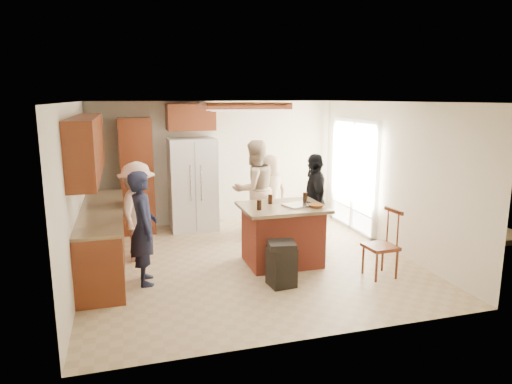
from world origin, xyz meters
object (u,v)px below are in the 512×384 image
object	(u,v)px
refrigerator	(193,184)
person_behind_right	(270,194)
person_behind_left	(254,189)
trash_bin	(281,264)
person_counter	(138,212)
kitchen_island	(282,234)
person_front_left	(143,228)
spindle_chair	(382,246)
person_side_right	(314,202)

from	to	relation	value
refrigerator	person_behind_right	bearing A→B (deg)	-24.09
person_behind_left	trash_bin	xyz separation A→B (m)	(-0.27, -2.29, -0.59)
person_counter	kitchen_island	world-z (taller)	person_counter
person_front_left	spindle_chair	xyz separation A→B (m)	(3.31, -0.73, -0.35)
person_behind_left	spindle_chair	distance (m)	2.72
person_side_right	trash_bin	bearing A→B (deg)	-25.32
kitchen_island	spindle_chair	world-z (taller)	spindle_chair
trash_bin	person_front_left	bearing A→B (deg)	160.34
person_counter	trash_bin	bearing A→B (deg)	-115.61
person_behind_right	person_side_right	distance (m)	1.24
person_front_left	refrigerator	distance (m)	2.75
person_front_left	spindle_chair	distance (m)	3.40
kitchen_island	person_behind_right	bearing A→B (deg)	78.43
person_front_left	refrigerator	bearing A→B (deg)	-25.21
person_counter	kitchen_island	size ratio (longest dim) A/B	1.24
person_front_left	person_behind_left	world-z (taller)	person_behind_left
refrigerator	kitchen_island	distance (m)	2.60
person_behind_right	refrigerator	bearing A→B (deg)	-37.53
spindle_chair	refrigerator	bearing A→B (deg)	124.50
person_front_left	person_behind_right	size ratio (longest dim) A/B	1.06
person_side_right	person_counter	xyz separation A→B (m)	(-2.92, 0.24, -0.03)
person_side_right	spindle_chair	world-z (taller)	person_side_right
person_front_left	person_behind_right	world-z (taller)	person_front_left
person_side_right	kitchen_island	distance (m)	1.01
person_front_left	kitchen_island	xyz separation A→B (m)	(2.11, 0.18, -0.32)
person_side_right	refrigerator	xyz separation A→B (m)	(-1.81, 1.79, 0.08)
kitchen_island	person_behind_left	bearing A→B (deg)	91.26
person_behind_left	person_behind_right	size ratio (longest dim) A/B	1.20
person_side_right	spindle_chair	size ratio (longest dim) A/B	1.66
person_front_left	person_counter	size ratio (longest dim) A/B	1.01
person_behind_left	kitchen_island	distance (m)	1.53
spindle_chair	person_side_right	bearing A→B (deg)	106.24
person_behind_right	person_front_left	bearing A→B (deg)	24.34
person_side_right	trash_bin	distance (m)	1.82
person_behind_right	person_counter	world-z (taller)	person_counter
person_front_left	refrigerator	xyz separation A→B (m)	(1.07, 2.53, 0.10)
person_front_left	refrigerator	size ratio (longest dim) A/B	0.89
person_side_right	refrigerator	bearing A→B (deg)	-122.04
person_front_left	person_side_right	size ratio (longest dim) A/B	0.97
person_behind_right	trash_bin	world-z (taller)	person_behind_right
refrigerator	trash_bin	bearing A→B (deg)	-77.01
person_behind_left	refrigerator	size ratio (longest dim) A/B	1.01
person_behind_left	trash_bin	distance (m)	2.39
person_side_right	person_counter	distance (m)	2.93
person_side_right	refrigerator	distance (m)	2.54
person_front_left	person_behind_left	size ratio (longest dim) A/B	0.88
person_counter	spindle_chair	bearing A→B (deg)	-101.27
kitchen_island	person_side_right	bearing A→B (deg)	35.76
person_front_left	spindle_chair	size ratio (longest dim) A/B	1.61
person_side_right	trash_bin	world-z (taller)	person_side_right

